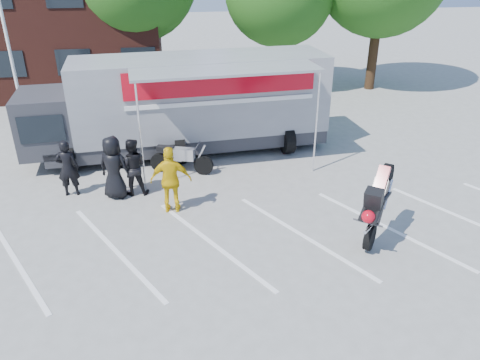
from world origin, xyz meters
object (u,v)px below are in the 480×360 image
object	(u,v)px
parked_motorcycle	(182,173)
spectator_leather_c	(132,167)
spectator_hivis	(171,180)
transporter_truck	(190,150)
stunt_bike_rider	(376,236)
spectator_leather_b	(68,168)
flagpole	(7,2)
spectator_leather_a	(114,168)

from	to	relation	value
parked_motorcycle	spectator_leather_c	size ratio (longest dim) A/B	1.23
parked_motorcycle	spectator_hivis	size ratio (longest dim) A/B	1.12
spectator_hivis	transporter_truck	bearing A→B (deg)	-94.02
stunt_bike_rider	spectator_leather_b	world-z (taller)	spectator_leather_b
spectator_leather_b	spectator_hivis	distance (m)	3.38
stunt_bike_rider	spectator_hivis	xyz separation A→B (m)	(-5.24, 2.13, 0.98)
flagpole	spectator_leather_a	world-z (taller)	flagpole
parked_motorcycle	spectator_leather_a	xyz separation A→B (m)	(-2.01, -1.40, 0.97)
spectator_leather_c	stunt_bike_rider	bearing A→B (deg)	153.02
transporter_truck	parked_motorcycle	xyz separation A→B (m)	(-0.37, -1.90, 0.00)
transporter_truck	spectator_leather_a	size ratio (longest dim) A/B	5.60
spectator_hivis	spectator_leather_c	bearing A→B (deg)	-42.15
transporter_truck	spectator_leather_b	world-z (taller)	spectator_leather_b
stunt_bike_rider	spectator_leather_a	world-z (taller)	spectator_leather_a
spectator_leather_b	spectator_hivis	size ratio (longest dim) A/B	0.91
transporter_truck	parked_motorcycle	distance (m)	1.94
stunt_bike_rider	spectator_leather_c	world-z (taller)	spectator_leather_c
parked_motorcycle	spectator_hivis	bearing A→B (deg)	-170.51
flagpole	parked_motorcycle	xyz separation A→B (m)	(5.86, -4.66, -5.05)
parked_motorcycle	spectator_leather_c	xyz separation A→B (m)	(-1.49, -1.28, 0.89)
spectator_leather_a	flagpole	bearing A→B (deg)	-32.90
spectator_leather_c	flagpole	bearing A→B (deg)	-52.78
spectator_leather_b	parked_motorcycle	bearing A→B (deg)	-163.57
flagpole	stunt_bike_rider	distance (m)	15.09
transporter_truck	spectator_hivis	size ratio (longest dim) A/B	5.53
stunt_bike_rider	spectator_leather_c	size ratio (longest dim) A/B	1.25
stunt_bike_rider	spectator_hivis	distance (m)	5.74
spectator_leather_a	spectator_hivis	distance (m)	2.00
stunt_bike_rider	spectator_leather_a	xyz separation A→B (m)	(-6.90, 3.25, 0.97)
spectator_leather_c	spectator_leather_a	bearing A→B (deg)	14.02
flagpole	spectator_hivis	bearing A→B (deg)	-52.53
stunt_bike_rider	spectator_leather_b	distance (m)	9.07
parked_motorcycle	spectator_hivis	xyz separation A→B (m)	(-0.35, -2.52, 0.98)
flagpole	spectator_hivis	distance (m)	9.92
flagpole	spectator_leather_c	world-z (taller)	flagpole
transporter_truck	spectator_leather_b	bearing A→B (deg)	-146.82
flagpole	spectator_leather_a	size ratio (longest dim) A/B	4.13
transporter_truck	stunt_bike_rider	distance (m)	7.96
transporter_truck	stunt_bike_rider	size ratio (longest dim) A/B	4.85
transporter_truck	parked_motorcycle	size ratio (longest dim) A/B	4.95
spectator_leather_b	stunt_bike_rider	bearing A→B (deg)	155.64
transporter_truck	spectator_leather_c	xyz separation A→B (m)	(-1.86, -3.18, 0.89)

